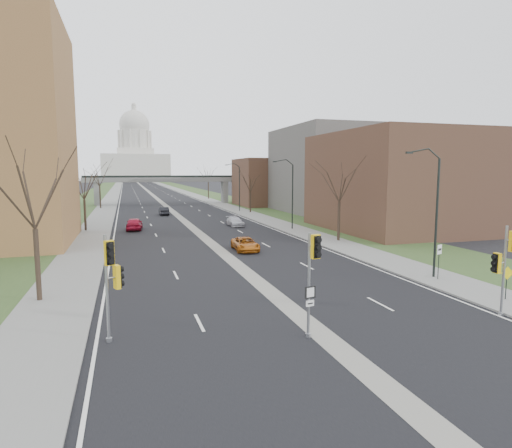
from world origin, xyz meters
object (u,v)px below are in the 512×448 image
signal_pole_left (112,272)px  warning_sign (507,278)px  car_right_mid (235,222)px  signal_pole_median (313,266)px  car_right_near (245,244)px  speed_limit_sign (439,255)px  car_left_far (164,211)px  car_left_near (134,224)px  signal_pole_right (505,258)px

signal_pole_left → warning_sign: signal_pole_left is taller
warning_sign → car_right_mid: 37.57m
car_right_mid → signal_pole_left: bearing=-113.3°
signal_pole_median → car_right_mid: size_ratio=1.11×
signal_pole_left → car_right_near: bearing=37.5°
speed_limit_sign → car_left_far: speed_limit_sign is taller
car_left_near → car_right_mid: size_ratio=1.10×
car_right_mid → warning_sign: bearing=-81.9°
car_right_near → car_left_near: bearing=121.0°
signal_pole_median → speed_limit_sign: size_ratio=2.00×
car_left_far → car_left_near: bearing=73.3°
signal_pole_right → warning_sign: 3.59m
car_left_near → speed_limit_sign: bearing=125.3°
signal_pole_median → speed_limit_sign: (12.26, 6.76, -1.53)m
speed_limit_sign → car_left_near: speed_limit_sign is taller
car_left_near → car_left_far: size_ratio=1.11×
car_left_far → car_right_mid: size_ratio=0.99×
speed_limit_sign → car_right_near: speed_limit_sign is taller
speed_limit_sign → warning_sign: size_ratio=1.24×
warning_sign → speed_limit_sign: bearing=108.7°
signal_pole_right → car_right_near: bearing=112.6°
signal_pole_median → signal_pole_left: bearing=154.5°
signal_pole_left → signal_pole_right: bearing=-29.4°
signal_pole_median → warning_sign: size_ratio=2.49×
signal_pole_left → signal_pole_median: (8.20, -2.18, 0.20)m
warning_sign → signal_pole_median: bearing=-158.4°
signal_pole_left → car_right_mid: bearing=46.1°
signal_pole_left → warning_sign: size_ratio=2.49×
signal_pole_right → car_left_near: 42.58m
car_right_near → signal_pole_left: bearing=-117.6°
warning_sign → car_right_near: bearing=130.3°
signal_pole_left → car_left_near: (1.60, 36.69, -2.26)m
speed_limit_sign → car_right_mid: size_ratio=0.56×
signal_pole_right → car_right_near: signal_pole_right is taller
car_left_near → car_right_near: size_ratio=1.05×
warning_sign → car_left_far: size_ratio=0.45×
car_right_near → signal_pole_median: bearing=-95.1°
speed_limit_sign → warning_sign: 4.94m
warning_sign → car_right_mid: bearing=113.0°
car_left_near → car_right_near: bearing=123.1°
signal_pole_right → car_right_mid: 39.30m
signal_pole_left → warning_sign: (20.93, -0.32, -1.72)m
warning_sign → car_right_near: (-9.83, 19.31, -0.72)m
signal_pole_median → warning_sign: 13.00m
signal_pole_left → signal_pole_median: 8.49m
signal_pole_right → car_right_near: 22.68m
car_left_far → car_right_near: car_left_far is taller
signal_pole_left → car_right_mid: (14.61, 36.71, -2.44)m
car_left_far → car_right_near: 36.00m
car_right_mid → signal_pole_right: bearing=-85.9°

